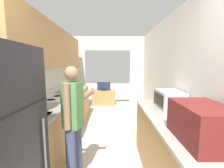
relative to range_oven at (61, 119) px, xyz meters
The scene contains 11 objects.
wall_left 1.17m from the range_oven, 124.63° to the right, with size 0.38×6.98×2.50m.
wall_right 2.42m from the range_oven, 20.20° to the right, with size 0.06×6.98×2.50m.
wall_far_with_doorway 2.51m from the range_oven, 67.00° to the left, with size 2.82×0.06×2.50m.
counter_left 0.22m from the range_oven, 92.16° to the left, with size 0.62×3.28×0.91m.
counter_right 2.18m from the range_oven, 33.58° to the right, with size 0.62×1.99×0.91m.
range_oven is the anchor object (origin of this frame).
person 1.29m from the range_oven, 64.29° to the right, with size 0.50×0.43×1.56m.
suitcase 2.58m from the range_oven, 43.63° to the right, with size 0.40×0.61×0.33m.
microwave 2.13m from the range_oven, 20.21° to the right, with size 0.35×0.51×0.26m.
tv_cabinet 2.89m from the range_oven, 75.07° to the left, with size 0.88×0.42×0.58m.
television 2.86m from the range_oven, 74.85° to the left, with size 0.50×0.16×0.32m.
Camera 1 is at (0.12, -0.49, 1.58)m, focal length 24.00 mm.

